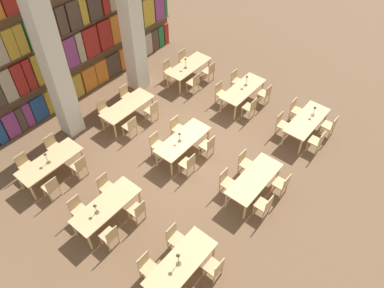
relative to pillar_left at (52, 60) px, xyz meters
name	(u,v)px	position (x,y,z in m)	size (l,w,h in m)	color
ground_plane	(186,153)	(1.72, -4.03, -3.00)	(40.00, 40.00, 0.00)	brown
bookshelf_bank	(71,35)	(1.72, 1.39, -0.39)	(10.19, 0.35, 5.50)	brown
pillar_left	(52,60)	(0.00, 0.00, 0.00)	(0.64, 0.64, 6.00)	silver
pillar_center	(131,19)	(3.44, 0.00, 0.00)	(0.64, 0.64, 6.00)	silver
reading_table_0	(181,264)	(-1.74, -6.79, -2.35)	(2.10, 0.82, 0.73)	tan
chair_1	(147,266)	(-2.29, -6.10, -2.52)	(0.42, 0.40, 0.89)	tan
chair_2	(215,268)	(-1.20, -7.49, -2.52)	(0.42, 0.40, 0.89)	tan
chair_3	(175,237)	(-1.20, -6.10, -2.52)	(0.42, 0.40, 0.89)	tan
desk_lamp_0	(178,257)	(-1.80, -6.77, -1.93)	(0.14, 0.14, 0.50)	brown
reading_table_1	(254,180)	(1.77, -6.74, -2.35)	(2.10, 0.82, 0.73)	tan
chair_4	(265,205)	(1.28, -7.44, -2.52)	(0.42, 0.40, 0.89)	tan
chair_5	(226,181)	(1.28, -6.05, -2.52)	(0.42, 0.40, 0.89)	tan
chair_6	(282,184)	(2.31, -7.44, -2.52)	(0.42, 0.40, 0.89)	tan
chair_7	(245,162)	(2.31, -6.05, -2.52)	(0.42, 0.40, 0.89)	tan
reading_table_2	(307,121)	(5.19, -6.74, -2.35)	(2.10, 0.82, 0.73)	tan
chair_8	(317,141)	(4.69, -7.43, -2.52)	(0.42, 0.40, 0.89)	tan
chair_9	(282,124)	(4.69, -6.04, -2.52)	(0.42, 0.40, 0.89)	tan
chair_10	(330,125)	(5.70, -7.43, -2.52)	(0.42, 0.40, 0.89)	tan
chair_11	(295,109)	(5.70, -6.04, -2.52)	(0.42, 0.40, 0.89)	tan
desk_lamp_1	(315,109)	(5.52, -6.78, -2.00)	(0.14, 0.14, 0.41)	brown
reading_table_3	(107,207)	(-1.77, -3.99, -2.35)	(2.10, 0.82, 0.73)	tan
chair_12	(110,236)	(-2.30, -4.68, -2.52)	(0.42, 0.40, 0.89)	tan
chair_13	(78,209)	(-2.30, -3.29, -2.52)	(0.42, 0.40, 0.89)	tan
chair_14	(138,210)	(-1.22, -4.68, -2.52)	(0.42, 0.40, 0.89)	tan
chair_15	(106,186)	(-1.22, -3.29, -2.52)	(0.42, 0.40, 0.89)	tan
desk_lamp_2	(95,207)	(-2.10, -3.99, -2.01)	(0.14, 0.14, 0.39)	brown
reading_table_4	(183,141)	(1.65, -3.97, -2.35)	(2.10, 0.82, 0.73)	tan
chair_16	(188,164)	(1.09, -4.66, -2.52)	(0.42, 0.40, 0.89)	tan
chair_17	(157,144)	(1.09, -3.27, -2.52)	(0.42, 0.40, 0.89)	tan
chair_18	(208,145)	(2.14, -4.66, -2.52)	(0.42, 0.40, 0.89)	tan
chair_19	(177,127)	(2.14, -3.27, -2.52)	(0.42, 0.40, 0.89)	tan
desk_lamp_3	(180,135)	(1.51, -3.95, -2.01)	(0.14, 0.14, 0.40)	brown
reading_table_5	(243,90)	(5.24, -3.98, -2.35)	(2.10, 0.82, 0.73)	tan
chair_20	(250,107)	(4.73, -4.67, -2.52)	(0.42, 0.40, 0.89)	tan
chair_21	(221,93)	(4.73, -3.28, -2.52)	(0.42, 0.40, 0.89)	tan
chair_22	(265,93)	(5.80, -4.67, -2.52)	(0.42, 0.40, 0.89)	tan
chair_23	(236,80)	(5.80, -3.28, -2.52)	(0.42, 0.40, 0.89)	tan
desk_lamp_4	(247,79)	(5.47, -3.95, -1.96)	(0.14, 0.14, 0.46)	brown
reading_table_6	(50,163)	(-1.79, -1.32, -2.35)	(2.10, 0.82, 0.73)	tan
chair_24	(51,187)	(-2.31, -2.02, -2.52)	(0.42, 0.40, 0.89)	tan
chair_25	(25,165)	(-2.31, -0.62, -2.52)	(0.42, 0.40, 0.89)	tan
chair_26	(79,166)	(-1.22, -2.02, -2.52)	(0.42, 0.40, 0.89)	tan
chair_27	(53,146)	(-1.22, -0.62, -2.52)	(0.42, 0.40, 0.89)	tan
desk_lamp_5	(46,156)	(-1.85, -1.36, -1.97)	(0.14, 0.14, 0.45)	brown
reading_table_7	(127,107)	(1.68, -1.24, -2.35)	(2.10, 0.82, 0.73)	tan
chair_28	(130,126)	(1.14, -1.94, -2.52)	(0.42, 0.40, 0.89)	tan
chair_29	(104,110)	(1.14, -0.54, -2.52)	(0.42, 0.40, 0.89)	tan
chair_30	(152,110)	(2.26, -1.94, -2.52)	(0.42, 0.40, 0.89)	tan
chair_31	(126,95)	(2.26, -0.54, -2.52)	(0.42, 0.40, 0.89)	tan
reading_table_8	(189,67)	(5.10, -1.36, -2.35)	(2.10, 0.82, 0.73)	tan
chair_32	(194,82)	(4.58, -2.06, -2.52)	(0.42, 0.40, 0.89)	tan
chair_33	(168,70)	(4.58, -0.66, -2.52)	(0.42, 0.40, 0.89)	tan
chair_34	(209,71)	(5.60, -2.06, -2.52)	(0.42, 0.40, 0.89)	tan
chair_35	(184,59)	(5.60, -0.66, -2.52)	(0.42, 0.40, 0.89)	tan
desk_lamp_6	(186,61)	(4.87, -1.37, -1.95)	(0.14, 0.14, 0.48)	brown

